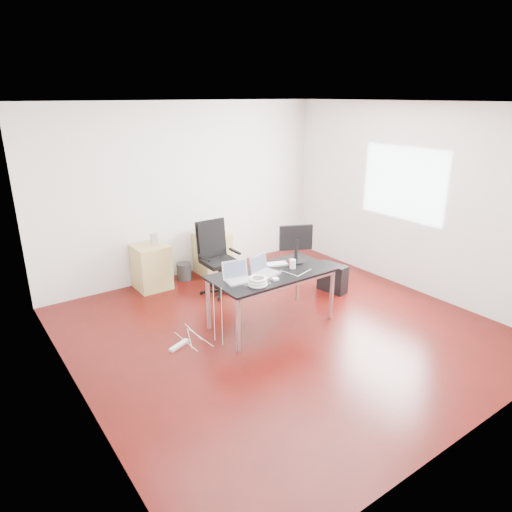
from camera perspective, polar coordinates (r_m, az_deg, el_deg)
room_shell at (r=5.51m, az=3.63°, el=3.94°), size 5.00×5.00×5.00m
desk at (r=5.87m, az=1.98°, el=-2.53°), size 1.60×0.80×0.73m
office_chair at (r=6.92m, az=-4.94°, el=0.27°), size 0.49×0.50×1.08m
filing_cabinet_left at (r=7.27m, az=-12.93°, el=-1.33°), size 0.50×0.50×0.70m
filing_cabinet_right at (r=7.73m, az=-5.44°, el=0.34°), size 0.50×0.50×0.70m
pc_tower at (r=7.12m, az=9.55°, el=-2.69°), size 0.28×0.48×0.44m
wastebasket at (r=7.58m, az=-8.98°, el=-1.90°), size 0.28×0.28×0.28m
power_strip at (r=5.70m, az=-9.59°, el=-10.94°), size 0.30×0.17×0.04m
laptop_left at (r=5.57m, az=-2.28°, el=-2.55°), size 0.37×0.31×0.23m
laptop_right at (r=5.78m, az=0.97°, el=-1.70°), size 0.39×0.34×0.23m
monitor at (r=6.16m, az=5.00°, el=1.81°), size 0.43×0.26×0.51m
keyboard at (r=6.08m, az=1.91°, el=-1.07°), size 0.46×0.28×0.02m
cup_white at (r=5.98m, az=4.60°, el=-1.00°), size 0.09×0.09×0.12m
cup_brown at (r=6.06m, az=4.42°, el=-0.80°), size 0.10×0.10×0.10m
cable_coil at (r=5.43m, az=0.22°, el=-3.20°), size 0.24×0.24×0.11m
power_adapter at (r=5.60m, az=2.44°, el=-2.90°), size 0.08×0.08×0.03m
speaker at (r=7.17m, az=-12.63°, el=2.10°), size 0.10×0.09×0.18m
navy_garment at (r=7.56m, az=-5.93°, el=3.03°), size 0.33×0.28×0.09m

